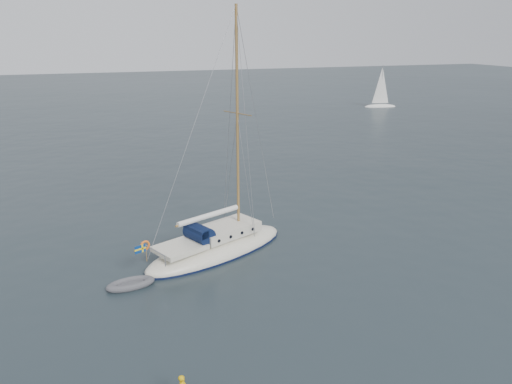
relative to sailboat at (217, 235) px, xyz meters
name	(u,v)px	position (x,y,z in m)	size (l,w,h in m)	color
ground	(245,248)	(1.82, 0.12, -1.13)	(300.00, 300.00, 0.00)	black
sailboat	(217,235)	(0.00, 0.00, 0.00)	(10.48, 3.13, 14.92)	silver
dinghy	(131,284)	(-5.39, -2.67, -0.97)	(2.56, 1.16, 0.37)	#4E4E53
distant_yacht_b	(381,88)	(43.45, 50.54, 2.16)	(5.81, 3.10, 7.70)	silver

